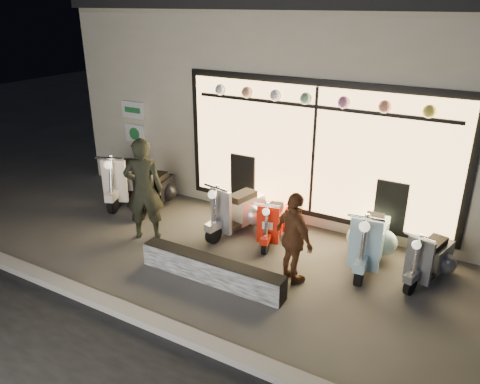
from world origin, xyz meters
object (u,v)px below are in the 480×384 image
at_px(scooter_silver, 240,209).
at_px(scooter_red, 274,220).
at_px(woman, 294,239).
at_px(graffiti_barrier, 211,270).
at_px(man, 144,189).

bearing_deg(scooter_silver, scooter_red, 9.93).
xyz_separation_m(scooter_red, woman, (0.91, -1.16, 0.40)).
relative_size(graffiti_barrier, scooter_silver, 1.70).
relative_size(scooter_red, woman, 0.83).
distance_m(scooter_silver, scooter_red, 0.72).
distance_m(scooter_silver, man, 1.88).
bearing_deg(scooter_silver, woman, -25.07).
relative_size(graffiti_barrier, woman, 1.67).
height_order(graffiti_barrier, man, man).
distance_m(scooter_red, man, 2.46).
bearing_deg(man, woman, 149.45).
xyz_separation_m(graffiti_barrier, woman, (1.11, 0.65, 0.55)).
height_order(scooter_red, man, man).
distance_m(graffiti_barrier, scooter_red, 1.83).
xyz_separation_m(graffiti_barrier, scooter_silver, (-0.52, 1.83, 0.22)).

